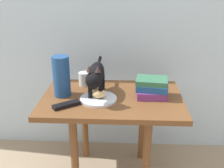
% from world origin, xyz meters
% --- Properties ---
extents(side_table, '(0.82, 0.53, 0.57)m').
position_xyz_m(side_table, '(0.00, 0.00, 0.48)').
color(side_table, brown).
rests_on(side_table, ground).
extents(plate, '(0.21, 0.21, 0.01)m').
position_xyz_m(plate, '(-0.08, -0.05, 0.57)').
color(plate, silver).
rests_on(plate, side_table).
extents(bread_roll, '(0.08, 0.07, 0.05)m').
position_xyz_m(bread_roll, '(-0.07, -0.05, 0.61)').
color(bread_roll, '#E0BC7A').
rests_on(bread_roll, plate).
extents(cat, '(0.09, 0.48, 0.23)m').
position_xyz_m(cat, '(-0.09, 0.01, 0.70)').
color(cat, black).
rests_on(cat, side_table).
extents(book_stack, '(0.20, 0.16, 0.11)m').
position_xyz_m(book_stack, '(0.23, 0.01, 0.62)').
color(book_stack, '#72337A').
rests_on(book_stack, side_table).
extents(green_vase, '(0.10, 0.10, 0.24)m').
position_xyz_m(green_vase, '(-0.29, 0.01, 0.69)').
color(green_vase, navy).
rests_on(green_vase, side_table).
extents(candle_jar, '(0.07, 0.07, 0.08)m').
position_xyz_m(candle_jar, '(-0.19, 0.17, 0.61)').
color(candle_jar, silver).
rests_on(candle_jar, side_table).
extents(tv_remote, '(0.15, 0.12, 0.02)m').
position_xyz_m(tv_remote, '(-0.24, -0.14, 0.58)').
color(tv_remote, black).
rests_on(tv_remote, side_table).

